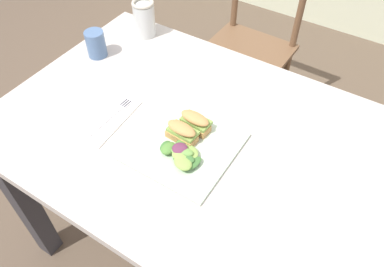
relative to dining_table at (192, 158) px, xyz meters
name	(u,v)px	position (x,y,z in m)	size (l,w,h in m)	color
ground_plane	(167,247)	(-0.08, -0.07, -0.60)	(8.23, 8.23, 0.00)	brown
dining_table	(192,158)	(0.00, 0.00, 0.00)	(1.16, 0.81, 0.74)	#BCB7AD
chair_wooden_far	(249,48)	(-0.20, 0.84, -0.16)	(0.41, 0.41, 0.87)	brown
plate_lunch	(184,146)	(0.02, -0.07, 0.14)	(0.28, 0.28, 0.01)	beige
sandwich_half_front	(182,132)	(0.00, -0.05, 0.18)	(0.09, 0.06, 0.06)	tan
sandwich_half_back	(195,122)	(0.01, 0.00, 0.18)	(0.09, 0.06, 0.06)	tan
salad_mixed_greens	(181,154)	(0.04, -0.11, 0.17)	(0.13, 0.11, 0.03)	#518438
napkin_folded	(109,119)	(-0.23, -0.10, 0.14)	(0.09, 0.21, 0.00)	silver
fork_on_napkin	(113,115)	(-0.23, -0.08, 0.14)	(0.03, 0.19, 0.00)	silver
mason_jar_iced_tea	(144,20)	(-0.41, 0.32, 0.20)	(0.08, 0.08, 0.13)	gold
cup_extra_side	(96,44)	(-0.47, 0.13, 0.18)	(0.07, 0.07, 0.09)	#4C6B93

